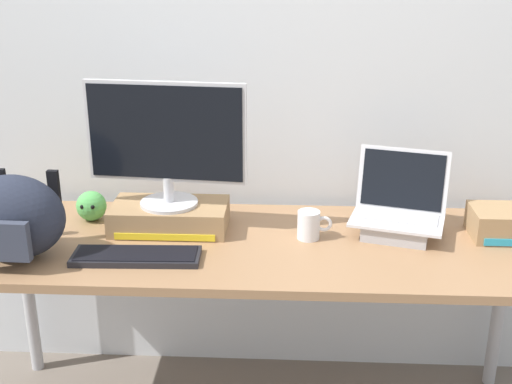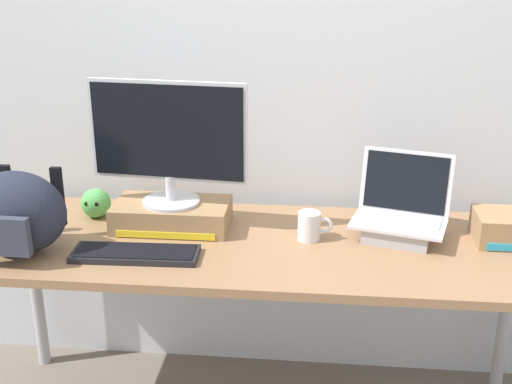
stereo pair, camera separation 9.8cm
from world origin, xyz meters
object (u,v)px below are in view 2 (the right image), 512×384
Objects in this scene: external_keyboard at (135,254)px; plush_toy at (96,203)px; open_laptop at (400,221)px; toner_box_yellow at (172,215)px; coffee_mug at (310,226)px; messenger_backpack at (16,213)px; desktop_monitor at (168,140)px.

external_keyboard is 0.40m from plush_toy.
open_laptop reaches higher than external_keyboard.
toner_box_yellow is 0.80m from open_laptop.
toner_box_yellow is 0.31m from plush_toy.
open_laptop is at bearing -0.12° from toner_box_yellow.
external_keyboard is 3.47× the size of coffee_mug.
toner_box_yellow reaches higher than external_keyboard.
toner_box_yellow is 3.42× the size of coffee_mug.
plush_toy is (-0.24, 0.32, 0.04)m from external_keyboard.
messenger_backpack is at bearing -150.88° from toner_box_yellow.
coffee_mug is at bearing -1.34° from desktop_monitor.
messenger_backpack is (-1.25, -0.25, 0.08)m from open_laptop.
desktop_monitor reaches higher than toner_box_yellow.
desktop_monitor is at bearing -97.48° from toner_box_yellow.
open_laptop is at bearing -3.44° from plush_toy.
plush_toy reaches higher than external_keyboard.
plush_toy is (-0.79, 0.12, 0.00)m from coffee_mug.
external_keyboard is (-0.87, -0.25, -0.05)m from open_laptop.
open_laptop is 1.10m from plush_toy.
messenger_backpack reaches higher than plush_toy.
desktop_monitor reaches higher than plush_toy.
desktop_monitor is 0.85m from open_laptop.
desktop_monitor is at bearing 173.20° from coffee_mug.
messenger_backpack is (-0.39, 0.00, 0.13)m from external_keyboard.
desktop_monitor reaches higher than open_laptop.
open_laptop is 1.07× the size of messenger_backpack.
open_laptop is at bearing 10.73° from coffee_mug.
desktop_monitor is 0.55m from messenger_backpack.
messenger_backpack reaches higher than coffee_mug.
toner_box_yellow is at bearing 73.63° from external_keyboard.
desktop_monitor is 1.53× the size of open_laptop.
open_laptop is 3.30× the size of plush_toy.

